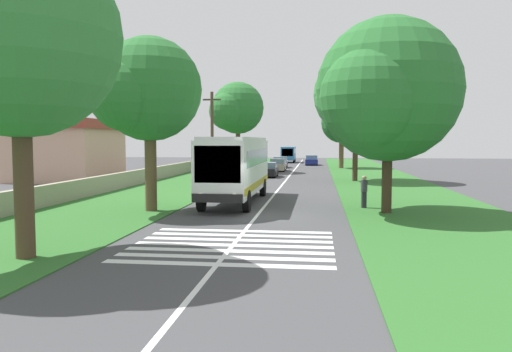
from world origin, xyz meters
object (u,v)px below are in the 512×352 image
roadside_tree_left_0 (236,110)px  roadside_tree_left_1 (13,43)px  trailing_car_0 (268,170)px  utility_pole (212,137)px  trailing_minibus_0 (288,153)px  roadside_building (66,150)px  pedestrian (364,191)px  coach_bus (236,165)px  roadside_tree_right_0 (384,93)px  roadside_tree_right_1 (341,124)px  trailing_car_2 (280,163)px  roadside_tree_right_2 (354,97)px  trailing_car_3 (312,160)px  trailing_car_1 (278,165)px  roadside_tree_left_2 (148,93)px

roadside_tree_left_0 → roadside_tree_left_1: bearing=-179.7°
trailing_car_0 → utility_pole: (-10.29, 3.34, 3.15)m
trailing_minibus_0 → roadside_tree_left_0: roadside_tree_left_0 is taller
roadside_building → pedestrian: roadside_building is taller
coach_bus → roadside_tree_right_0: size_ratio=1.18×
trailing_minibus_0 → roadside_tree_right_1: 18.30m
trailing_car_0 → roadside_building: bearing=109.7°
roadside_tree_left_0 → roadside_tree_right_1: roadside_tree_left_0 is taller
trailing_minibus_0 → trailing_car_2: bearing=179.4°
roadside_tree_right_0 → roadside_tree_right_2: 19.62m
roadside_tree_right_2 → utility_pole: roadside_tree_right_2 is taller
coach_bus → trailing_car_2: bearing=0.4°
roadside_tree_right_1 → roadside_tree_right_2: roadside_tree_right_2 is taller
roadside_tree_right_0 → pedestrian: bearing=22.9°
trailing_car_3 → roadside_tree_right_0: size_ratio=0.46×
trailing_car_3 → roadside_tree_right_0: roadside_tree_right_0 is taller
trailing_car_1 → roadside_tree_left_0: roadside_tree_left_0 is taller
utility_pole → trailing_car_0: bearing=-18.0°
coach_bus → trailing_minibus_0: bearing=0.1°
trailing_car_2 → trailing_car_3: 8.29m
trailing_car_3 → roadside_building: bearing=144.8°
trailing_car_3 → roadside_tree_left_2: 49.57m
roadside_tree_left_1 → roadside_tree_right_0: roadside_tree_left_1 is taller
trailing_car_2 → roadside_tree_left_1: size_ratio=0.45×
roadside_tree_left_1 → roadside_tree_right_0: (11.01, -12.04, -0.59)m
roadside_tree_right_0 → roadside_building: size_ratio=1.02×
trailing_car_1 → roadside_tree_left_2: roadside_tree_left_2 is taller
coach_bus → roadside_tree_right_0: 9.32m
roadside_tree_left_2 → utility_pole: bearing=-0.9°
trailing_car_3 → roadside_tree_left_2: bearing=171.2°
roadside_tree_left_0 → roadside_tree_left_2: roadside_tree_left_0 is taller
trailing_car_2 → roadside_tree_left_2: 41.94m
roadside_tree_right_1 → pedestrian: bearing=179.4°
roadside_tree_left_0 → roadside_tree_right_0: (-31.20, -12.27, -1.14)m
trailing_car_0 → trailing_car_2: bearing=0.2°
trailing_car_1 → roadside_tree_left_0: size_ratio=0.43×
trailing_car_1 → roadside_tree_right_1: size_ratio=0.52×
trailing_car_1 → roadside_tree_right_0: (-33.48, -7.80, 5.16)m
roadside_tree_left_0 → pedestrian: bearing=-158.6°
roadside_tree_left_0 → trailing_car_1: bearing=-63.0°
trailing_minibus_0 → trailing_car_3: bearing=-155.3°
roadside_tree_left_2 → roadside_building: (18.25, 13.95, -3.19)m
roadside_tree_left_1 → coach_bus: bearing=-16.3°
trailing_car_1 → trailing_car_3: 15.13m
coach_bus → roadside_building: roadside_building is taller
trailing_car_0 → roadside_tree_left_2: roadside_tree_left_2 is taller
coach_bus → roadside_tree_right_1: bearing=-11.5°
roadside_tree_left_0 → roadside_tree_right_0: bearing=-158.5°
trailing_car_1 → pedestrian: size_ratio=2.54×
coach_bus → pedestrian: size_ratio=6.60×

